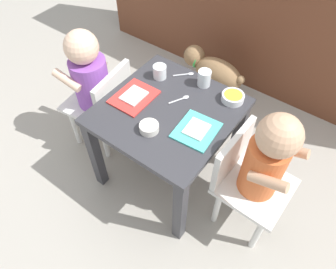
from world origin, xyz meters
name	(u,v)px	position (x,y,z in m)	size (l,w,h in m)	color
ground_plane	(168,171)	(0.00, 0.00, 0.00)	(7.00, 7.00, 0.00)	#9E998E
kitchen_cabinet_back	(272,4)	(0.00, 1.01, 0.50)	(2.23, 0.30, 1.00)	brown
dining_table	(168,123)	(0.00, 0.00, 0.38)	(0.54, 0.55, 0.47)	#333338
seated_child_left	(92,79)	(-0.43, -0.02, 0.43)	(0.31, 0.31, 0.68)	silver
seated_child_right	(262,163)	(0.43, 0.01, 0.44)	(0.29, 0.29, 0.69)	silver
dog	(213,71)	(-0.13, 0.65, 0.19)	(0.43, 0.19, 0.30)	olive
food_tray_left	(134,97)	(-0.16, -0.03, 0.47)	(0.16, 0.19, 0.02)	red
food_tray_right	(196,130)	(0.16, -0.03, 0.47)	(0.16, 0.18, 0.02)	#4CC6BC
water_cup_left	(204,79)	(0.04, 0.22, 0.50)	(0.06, 0.06, 0.07)	white
water_cup_right	(160,72)	(-0.15, 0.14, 0.50)	(0.06, 0.06, 0.06)	white
veggie_bowl_far	(233,97)	(0.19, 0.21, 0.49)	(0.10, 0.10, 0.03)	white
cereal_bowl_left_side	(149,127)	(0.01, -0.14, 0.49)	(0.08, 0.08, 0.03)	silver
spoon_by_left_tray	(186,74)	(-0.07, 0.23, 0.47)	(0.08, 0.08, 0.01)	silver
spoon_by_right_tray	(181,99)	(0.01, 0.08, 0.47)	(0.06, 0.09, 0.01)	silver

